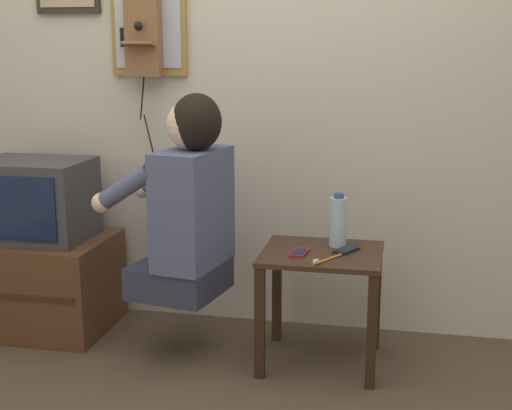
{
  "coord_description": "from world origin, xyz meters",
  "views": [
    {
      "loc": [
        0.69,
        -2.23,
        1.37
      ],
      "look_at": [
        0.09,
        0.63,
        0.71
      ],
      "focal_mm": 50.0,
      "sensor_mm": 36.0,
      "label": 1
    }
  ],
  "objects": [
    {
      "name": "side_table",
      "position": [
        0.37,
        0.68,
        0.4
      ],
      "size": [
        0.51,
        0.45,
        0.51
      ],
      "color": "#382316",
      "rests_on": "ground_plane"
    },
    {
      "name": "television",
      "position": [
        -1.03,
        0.8,
        0.65
      ],
      "size": [
        0.52,
        0.4,
        0.38
      ],
      "color": "#38383A",
      "rests_on": "tv_stand"
    },
    {
      "name": "cell_phone_spare",
      "position": [
        0.47,
        0.71,
        0.51
      ],
      "size": [
        0.11,
        0.14,
        0.01
      ],
      "rotation": [
        0.0,
        0.0,
        -0.52
      ],
      "color": "black",
      "rests_on": "side_table"
    },
    {
      "name": "person",
      "position": [
        -0.21,
        0.63,
        0.7
      ],
      "size": [
        0.57,
        0.48,
        0.88
      ],
      "rotation": [
        0.0,
        0.0,
        1.38
      ],
      "color": "#2D3347",
      "rests_on": "ground_plane"
    },
    {
      "name": "cell_phone_held",
      "position": [
        0.28,
        0.63,
        0.51
      ],
      "size": [
        0.07,
        0.13,
        0.01
      ],
      "rotation": [
        0.0,
        0.0,
        -0.12
      ],
      "color": "maroon",
      "rests_on": "side_table"
    },
    {
      "name": "water_bottle",
      "position": [
        0.43,
        0.78,
        0.62
      ],
      "size": [
        0.08,
        0.08,
        0.24
      ],
      "color": "#ADC6DB",
      "rests_on": "side_table"
    },
    {
      "name": "wall_phone_antique",
      "position": [
        -0.54,
        1.05,
        1.43
      ],
      "size": [
        0.21,
        0.18,
        0.82
      ],
      "color": "brown"
    },
    {
      "name": "wall_back",
      "position": [
        0.0,
        1.14,
        1.27
      ],
      "size": [
        6.8,
        0.05,
        2.55
      ],
      "color": "beige",
      "rests_on": "ground_plane"
    },
    {
      "name": "wall_mirror",
      "position": [
        -0.53,
        1.09,
        1.57
      ],
      "size": [
        0.37,
        0.03,
        0.7
      ],
      "color": "olive"
    },
    {
      "name": "toothbrush",
      "position": [
        0.4,
        0.55,
        0.51
      ],
      "size": [
        0.1,
        0.17,
        0.02
      ],
      "rotation": [
        0.0,
        0.0,
        2.61
      ],
      "color": "orange",
      "rests_on": "side_table"
    },
    {
      "name": "tv_stand",
      "position": [
        -1.04,
        0.81,
        0.23
      ],
      "size": [
        0.72,
        0.53,
        0.46
      ],
      "color": "#51331E",
      "rests_on": "ground_plane"
    }
  ]
}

